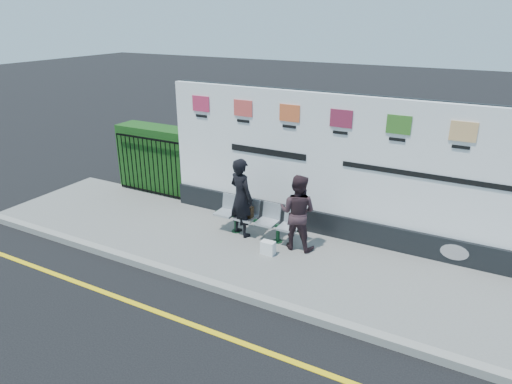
# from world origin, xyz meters

# --- Properties ---
(ground) EXTENTS (80.00, 80.00, 0.00)m
(ground) POSITION_xyz_m (0.00, 0.00, 0.00)
(ground) COLOR black
(pavement) EXTENTS (14.00, 3.00, 0.12)m
(pavement) POSITION_xyz_m (0.00, 2.50, 0.06)
(pavement) COLOR slate
(pavement) RESTS_ON ground
(kerb) EXTENTS (14.00, 0.18, 0.14)m
(kerb) POSITION_xyz_m (0.00, 1.00, 0.07)
(kerb) COLOR gray
(kerb) RESTS_ON ground
(yellow_line) EXTENTS (14.00, 0.10, 0.01)m
(yellow_line) POSITION_xyz_m (0.00, 0.00, 0.00)
(yellow_line) COLOR yellow
(yellow_line) RESTS_ON ground
(billboard) EXTENTS (8.00, 0.30, 3.00)m
(billboard) POSITION_xyz_m (0.50, 3.85, 1.42)
(billboard) COLOR black
(billboard) RESTS_ON pavement
(hedge) EXTENTS (2.35, 0.70, 1.70)m
(hedge) POSITION_xyz_m (-4.58, 4.30, 0.97)
(hedge) COLOR #184715
(hedge) RESTS_ON pavement
(railing) EXTENTS (2.05, 0.06, 1.54)m
(railing) POSITION_xyz_m (-4.58, 3.85, 0.89)
(railing) COLOR black
(railing) RESTS_ON pavement
(bench) EXTENTS (1.93, 0.52, 0.41)m
(bench) POSITION_xyz_m (-0.94, 2.97, 0.33)
(bench) COLOR #B6BAC0
(bench) RESTS_ON pavement
(woman_left) EXTENTS (0.73, 0.60, 1.71)m
(woman_left) POSITION_xyz_m (-1.28, 2.92, 0.97)
(woman_left) COLOR black
(woman_left) RESTS_ON pavement
(woman_right) EXTENTS (0.79, 0.64, 1.56)m
(woman_right) POSITION_xyz_m (0.00, 2.93, 0.90)
(woman_right) COLOR #332125
(woman_right) RESTS_ON pavement
(handbag_brown) EXTENTS (0.31, 0.13, 0.24)m
(handbag_brown) POSITION_xyz_m (-1.19, 2.97, 0.66)
(handbag_brown) COLOR black
(handbag_brown) RESTS_ON bench
(carrier_bag_white) EXTENTS (0.27, 0.16, 0.27)m
(carrier_bag_white) POSITION_xyz_m (-0.38, 2.40, 0.26)
(carrier_bag_white) COLOR white
(carrier_bag_white) RESTS_ON pavement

